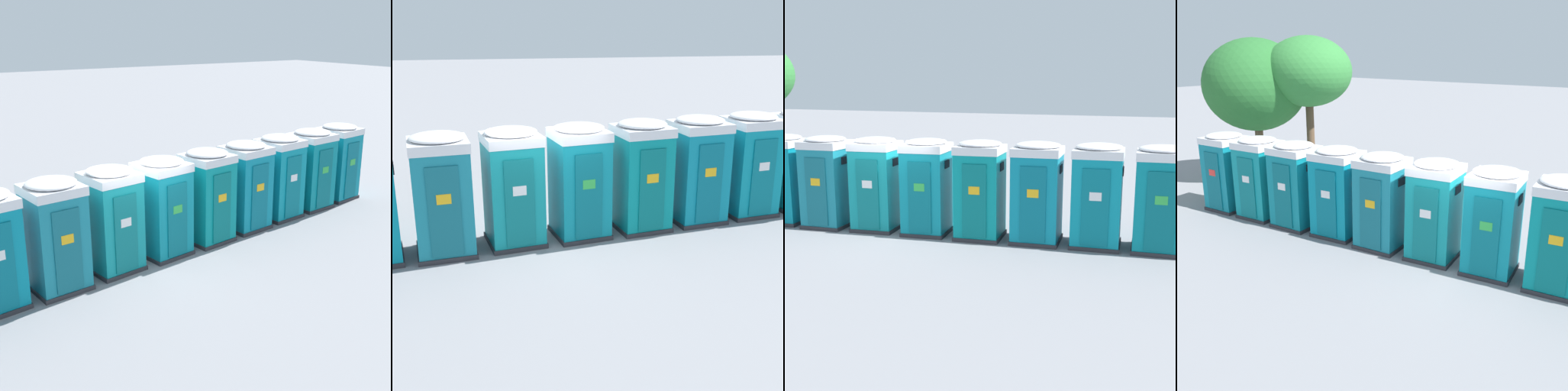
# 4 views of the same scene
# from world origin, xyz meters

# --- Properties ---
(ground_plane) EXTENTS (120.00, 120.00, 0.00)m
(ground_plane) POSITION_xyz_m (0.00, 0.00, 0.00)
(ground_plane) COLOR gray
(portapotty_4) EXTENTS (1.32, 1.33, 2.54)m
(portapotty_4) POSITION_xyz_m (-2.19, -0.32, 1.28)
(portapotty_4) COLOR #2D2D33
(portapotty_4) RESTS_ON ground
(portapotty_5) EXTENTS (1.35, 1.38, 2.54)m
(portapotty_5) POSITION_xyz_m (-0.73, -0.06, 1.28)
(portapotty_5) COLOR #2D2D33
(portapotty_5) RESTS_ON ground
(portapotty_6) EXTENTS (1.35, 1.38, 2.54)m
(portapotty_6) POSITION_xyz_m (0.73, 0.11, 1.28)
(portapotty_6) COLOR #2D2D33
(portapotty_6) RESTS_ON ground
(portapotty_7) EXTENTS (1.35, 1.37, 2.54)m
(portapotty_7) POSITION_xyz_m (2.19, 0.29, 1.28)
(portapotty_7) COLOR #2D2D33
(portapotty_7) RESTS_ON ground
(portapotty_8) EXTENTS (1.36, 1.35, 2.54)m
(portapotty_8) POSITION_xyz_m (3.65, 0.52, 1.28)
(portapotty_8) COLOR #2D2D33
(portapotty_8) RESTS_ON ground
(portapotty_9) EXTENTS (1.36, 1.35, 2.54)m
(portapotty_9) POSITION_xyz_m (5.10, 0.76, 1.28)
(portapotty_9) COLOR #2D2D33
(portapotty_9) RESTS_ON ground
(portapotty_10) EXTENTS (1.35, 1.33, 2.54)m
(portapotty_10) POSITION_xyz_m (6.56, 0.92, 1.28)
(portapotty_10) COLOR #2D2D33
(portapotty_10) RESTS_ON ground
(portapotty_11) EXTENTS (1.35, 1.36, 2.54)m
(portapotty_11) POSITION_xyz_m (8.02, 1.16, 1.28)
(portapotty_11) COLOR #2D2D33
(portapotty_11) RESTS_ON ground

